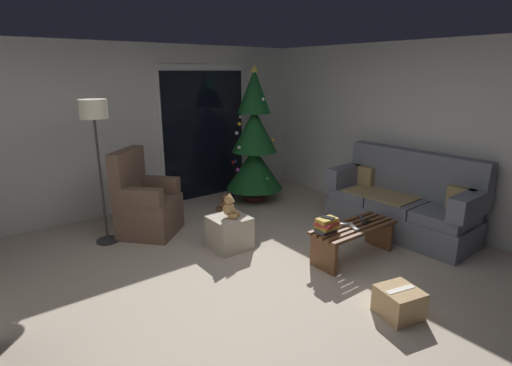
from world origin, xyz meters
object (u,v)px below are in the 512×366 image
at_px(book_stack, 327,225).
at_px(ottoman, 229,232).
at_px(couch, 402,203).
at_px(teddy_bear_honey, 230,208).
at_px(remote_graphite, 362,219).
at_px(remote_black, 366,222).
at_px(armchair, 145,205).
at_px(remote_silver, 346,224).
at_px(coffee_table, 354,236).
at_px(floor_lamp, 95,123).
at_px(cardboard_box_taped_mid_floor, 399,302).
at_px(teddy_bear_chestnut_by_tree, 224,204).
at_px(remote_white, 354,227).
at_px(christmas_tree, 254,144).
at_px(cell_phone, 328,218).

bearing_deg(book_stack, ottoman, 120.97).
height_order(couch, teddy_bear_honey, couch).
xyz_separation_m(remote_graphite, remote_black, (-0.06, -0.11, 0.00)).
bearing_deg(ottoman, armchair, 121.30).
bearing_deg(remote_black, book_stack, -116.27).
bearing_deg(ottoman, remote_silver, -47.67).
bearing_deg(coffee_table, book_stack, 168.78).
relative_size(floor_lamp, cardboard_box_taped_mid_floor, 4.37).
distance_m(remote_black, cardboard_box_taped_mid_floor, 1.23).
bearing_deg(teddy_bear_chestnut_by_tree, remote_white, -83.25).
relative_size(book_stack, teddy_bear_honey, 0.93).
xyz_separation_m(remote_white, cardboard_box_taped_mid_floor, (-0.50, -0.93, -0.28)).
bearing_deg(floor_lamp, armchair, -4.95).
bearing_deg(cardboard_box_taped_mid_floor, floor_lamp, 116.43).
bearing_deg(armchair, cardboard_box_taped_mid_floor, -71.25).
bearing_deg(teddy_bear_chestnut_by_tree, coffee_table, -81.37).
bearing_deg(teddy_bear_honey, armchair, 121.40).
distance_m(remote_graphite, teddy_bear_chestnut_by_tree, 2.25).
distance_m(coffee_table, christmas_tree, 2.49).
height_order(remote_silver, teddy_bear_honey, teddy_bear_honey).
height_order(book_stack, armchair, armchair).
bearing_deg(teddy_bear_chestnut_by_tree, teddy_bear_honey, -119.37).
relative_size(armchair, teddy_bear_chestnut_by_tree, 3.96).
bearing_deg(remote_silver, teddy_bear_chestnut_by_tree, -140.99).
xyz_separation_m(cell_phone, armchair, (-1.26, 2.06, -0.16)).
bearing_deg(armchair, floor_lamp, 175.05).
xyz_separation_m(christmas_tree, armchair, (-1.98, -0.23, -0.56)).
bearing_deg(remote_silver, remote_black, 95.83).
height_order(remote_graphite, floor_lamp, floor_lamp).
bearing_deg(cell_phone, couch, -17.78).
distance_m(cell_phone, christmas_tree, 2.44).
xyz_separation_m(remote_white, floor_lamp, (-2.07, 2.23, 1.10)).
distance_m(remote_silver, teddy_bear_honey, 1.37).
distance_m(couch, remote_black, 0.99).
xyz_separation_m(coffee_table, floor_lamp, (-2.14, 2.18, 1.24)).
distance_m(remote_black, teddy_bear_honey, 1.61).
relative_size(remote_silver, cell_phone, 1.08).
relative_size(remote_graphite, floor_lamp, 0.09).
height_order(floor_lamp, ottoman, floor_lamp).
distance_m(remote_black, ottoman, 1.63).
xyz_separation_m(remote_white, armchair, (-1.56, 2.19, -0.01)).
height_order(armchair, floor_lamp, floor_lamp).
bearing_deg(book_stack, remote_white, -21.99).
height_order(teddy_bear_chestnut_by_tree, cardboard_box_taped_mid_floor, teddy_bear_chestnut_by_tree).
bearing_deg(christmas_tree, remote_white, -99.84).
relative_size(coffee_table, remote_white, 7.05).
bearing_deg(ottoman, book_stack, -59.03).
bearing_deg(remote_white, floor_lamp, 157.86).
bearing_deg(remote_graphite, book_stack, -139.77).
relative_size(remote_white, armchair, 0.14).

